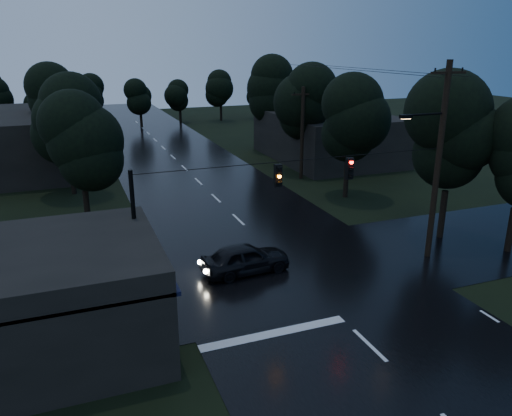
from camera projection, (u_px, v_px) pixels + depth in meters
main_road at (199, 182)px, 40.73m from camera, size 12.00×120.00×0.02m
cross_street at (291, 270)px, 24.76m from camera, size 60.00×9.00×0.02m
building_far_right at (328, 136)px, 48.35m from camera, size 10.00×14.00×4.40m
building_far_left at (15, 142)px, 44.08m from camera, size 10.00×16.00×5.00m
utility_pole_main at (437, 159)px, 24.74m from camera, size 3.50×0.30×10.00m
utility_pole_far at (302, 132)px, 40.57m from camera, size 2.00×0.30×7.50m
anchor_pole_left at (136, 241)px, 20.39m from camera, size 0.18×0.18×6.00m
span_signals at (314, 171)px, 22.41m from camera, size 15.00×0.37×1.12m
tree_corner_near at (452, 135)px, 27.17m from camera, size 4.48×4.48×9.44m
tree_left_a at (80, 143)px, 28.94m from camera, size 3.92×3.92×8.26m
tree_left_b at (66, 119)px, 35.72m from camera, size 4.20×4.20×8.85m
tree_left_c at (56, 100)px, 44.28m from camera, size 4.48×4.48×9.44m
tree_right_a at (349, 120)px, 34.94m from camera, size 4.20×4.20×8.85m
tree_right_b at (306, 103)px, 42.12m from camera, size 4.48×4.48×9.44m
tree_right_c at (268, 89)px, 51.09m from camera, size 4.76×4.76×10.03m
car at (246, 258)px, 24.29m from camera, size 4.48×2.06×1.49m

